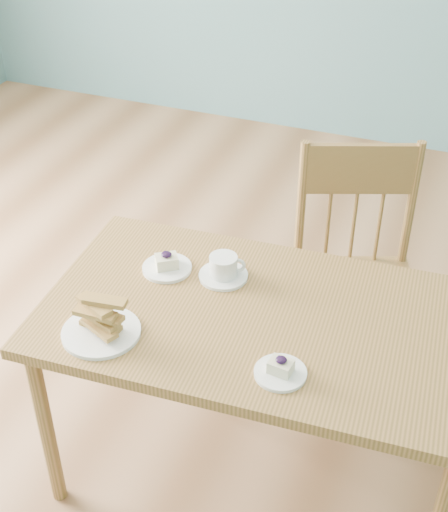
# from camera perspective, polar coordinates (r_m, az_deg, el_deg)

# --- Properties ---
(room) EXTENTS (5.01, 5.01, 2.71)m
(room) POSITION_cam_1_polar(r_m,az_deg,el_deg) (1.94, -6.05, 16.18)
(room) COLOR #A7754E
(room) RESTS_ON ground
(dining_table) EXTENTS (1.29, 0.79, 0.67)m
(dining_table) POSITION_cam_1_polar(r_m,az_deg,el_deg) (2.08, 2.84, -6.08)
(dining_table) COLOR #A26F3D
(dining_table) RESTS_ON ground
(dining_chair) EXTENTS (0.54, 0.53, 0.93)m
(dining_chair) POSITION_cam_1_polar(r_m,az_deg,el_deg) (2.54, 10.47, -1.69)
(dining_chair) COLOR #A26F3D
(dining_chair) RESTS_ON ground
(cheesecake_plate_near) EXTENTS (0.14, 0.14, 0.06)m
(cheesecake_plate_near) POSITION_cam_1_polar(r_m,az_deg,el_deg) (1.85, 4.54, -9.09)
(cheesecake_plate_near) COLOR white
(cheesecake_plate_near) RESTS_ON dining_table
(cheesecake_plate_far) EXTENTS (0.15, 0.15, 0.06)m
(cheesecake_plate_far) POSITION_cam_1_polar(r_m,az_deg,el_deg) (2.20, -4.59, -0.74)
(cheesecake_plate_far) COLOR white
(cheesecake_plate_far) RESTS_ON dining_table
(coffee_cup) EXTENTS (0.15, 0.15, 0.08)m
(coffee_cup) POSITION_cam_1_polar(r_m,az_deg,el_deg) (2.15, -0.02, -1.01)
(coffee_cup) COLOR white
(coffee_cup) RESTS_ON dining_table
(biscotti_plate) EXTENTS (0.22, 0.22, 0.12)m
(biscotti_plate) POSITION_cam_1_polar(r_m,az_deg,el_deg) (1.98, -9.89, -5.29)
(biscotti_plate) COLOR white
(biscotti_plate) RESTS_ON dining_table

